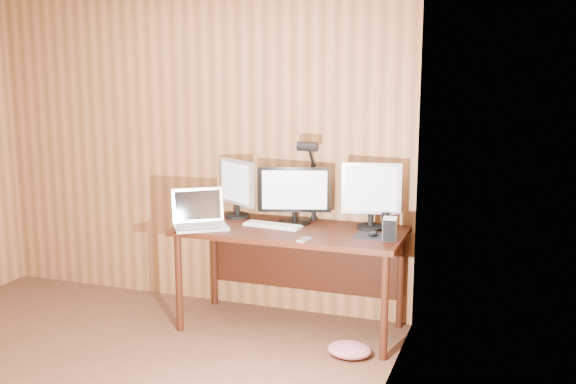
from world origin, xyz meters
The scene contains 14 objects.
room_shell centered at (0.00, 0.00, 1.25)m, with size 4.00×4.00×4.00m.
desk centered at (0.93, 1.70, 0.63)m, with size 1.60×0.70×0.75m.
monitor_center centered at (0.91, 1.78, 0.96)m, with size 0.52×0.23×0.41m.
monitor_left centered at (0.44, 1.82, 0.99)m, with size 0.35×0.23×0.44m.
monitor_right centered at (1.46, 1.82, 1.00)m, with size 0.41×0.20×0.47m.
laptop centered at (0.30, 1.47, 0.82)m, with size 0.46×0.44×0.26m.
keyboard centered at (0.79, 1.64, 0.76)m, with size 0.43×0.17×0.02m.
mousepad centered at (1.53, 1.60, 0.75)m, with size 0.24×0.20×0.00m, color black.
mouse centered at (1.53, 1.60, 0.77)m, with size 0.07×0.11×0.04m, color black.
hard_drive centered at (1.65, 1.57, 0.82)m, with size 0.10×0.14×0.14m.
phone centered at (1.13, 1.33, 0.76)m, with size 0.07×0.12×0.02m.
speaker centered at (1.57, 1.77, 0.81)m, with size 0.05×0.05×0.13m, color black.
desk_lamp centered at (1.00, 1.86, 1.14)m, with size 0.15×0.21×0.64m.
fabric_pile centered at (1.45, 1.31, 0.05)m, with size 0.29×0.24×0.09m, color #BB5A67, non-canonical shape.
Camera 1 is at (2.44, -2.73, 1.90)m, focal length 42.00 mm.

